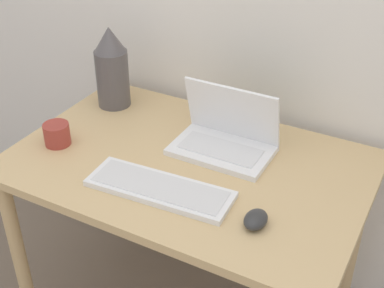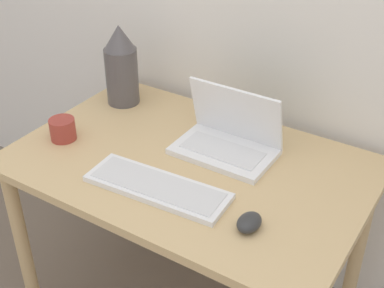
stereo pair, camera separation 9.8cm
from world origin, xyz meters
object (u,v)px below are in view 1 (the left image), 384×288
Objects in this scene: mouse at (256,220)px; mug at (57,134)px; vase at (112,68)px; laptop at (225,137)px; keyboard at (159,188)px.

mug is at bearing 174.72° from mouse.
mug is (-0.75, 0.07, 0.02)m from mouse.
mouse is 0.28× the size of vase.
mug is at bearing -155.20° from laptop.
keyboard is 5.15× the size of mug.
keyboard is at bearing -8.22° from mug.
laptop is 0.72× the size of keyboard.
vase is (-0.43, 0.39, 0.14)m from keyboard.
laptop is 1.05× the size of vase.
keyboard is at bearing -103.83° from laptop.
mouse is at bearing -1.08° from keyboard.
mouse reaches higher than keyboard.
laptop is 0.53m from vase.
keyboard is at bearing 178.92° from mouse.
vase is 3.52× the size of mug.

